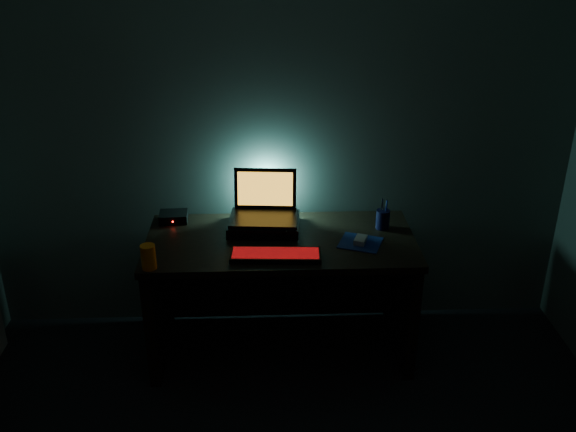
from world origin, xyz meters
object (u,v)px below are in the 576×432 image
object	(u,v)px
keyboard	(276,255)
juice_glass	(148,257)
mouse	(361,240)
laptop	(264,206)
router	(174,217)
pen_cup	(383,219)

from	to	relation	value
keyboard	juice_glass	size ratio (longest dim) A/B	3.70
juice_glass	mouse	bearing A→B (deg)	11.75
laptop	router	distance (m)	0.55
keyboard	pen_cup	distance (m)	0.70
keyboard	laptop	bearing A→B (deg)	101.06
laptop	juice_glass	xyz separation A→B (m)	(-0.59, -0.48, -0.05)
keyboard	router	distance (m)	0.75
juice_glass	router	xyz separation A→B (m)	(0.06, 0.56, -0.04)
juice_glass	laptop	bearing A→B (deg)	39.08
juice_glass	keyboard	bearing A→B (deg)	7.66
keyboard	router	xyz separation A→B (m)	(-0.59, 0.47, 0.01)
keyboard	router	bearing A→B (deg)	144.72
mouse	juice_glass	bearing A→B (deg)	-146.97
laptop	pen_cup	size ratio (longest dim) A/B	3.56
keyboard	juice_glass	xyz separation A→B (m)	(-0.65, -0.09, 0.05)
laptop	juice_glass	distance (m)	0.77
mouse	router	size ratio (longest dim) A/B	0.58
laptop	keyboard	world-z (taller)	laptop
laptop	keyboard	bearing A→B (deg)	-77.58
pen_cup	laptop	bearing A→B (deg)	174.13
keyboard	juice_glass	bearing A→B (deg)	-169.10
keyboard	mouse	distance (m)	0.49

